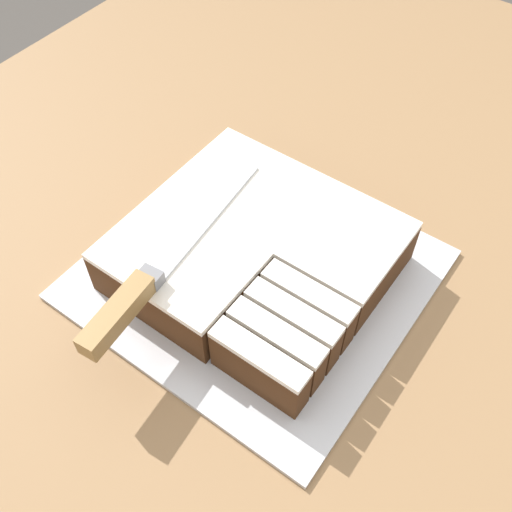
% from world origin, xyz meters
% --- Properties ---
extents(ground_plane, '(8.00, 8.00, 0.00)m').
position_xyz_m(ground_plane, '(0.00, 0.00, 0.00)').
color(ground_plane, '#4C4742').
extents(countertop, '(1.40, 1.10, 0.93)m').
position_xyz_m(countertop, '(0.00, 0.00, 0.46)').
color(countertop, '#936D47').
rests_on(countertop, ground_plane).
extents(cake_board, '(0.34, 0.35, 0.01)m').
position_xyz_m(cake_board, '(-0.05, -0.02, 0.93)').
color(cake_board, silver).
rests_on(cake_board, countertop).
extents(cake, '(0.25, 0.27, 0.06)m').
position_xyz_m(cake, '(-0.04, -0.02, 0.96)').
color(cake, '#472814').
rests_on(cake, cake_board).
extents(knife, '(0.29, 0.05, 0.02)m').
position_xyz_m(knife, '(-0.17, 0.03, 1.00)').
color(knife, silver).
rests_on(knife, cake).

